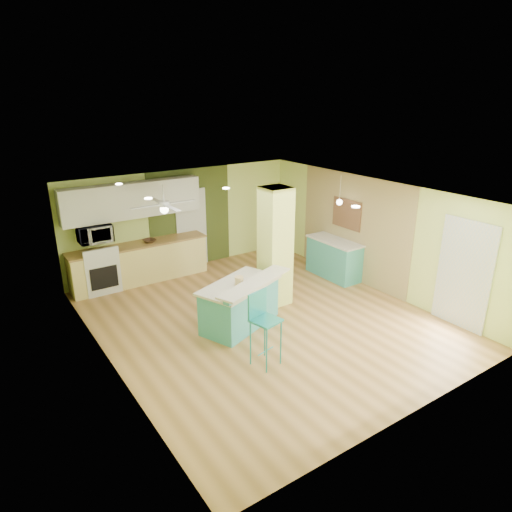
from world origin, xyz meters
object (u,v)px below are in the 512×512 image
at_px(bar_stool, 262,317).
at_px(side_counter, 334,258).
at_px(peninsula, 240,303).
at_px(fruit_bowl, 149,241).
at_px(canister, 239,281).

bearing_deg(bar_stool, side_counter, 17.31).
relative_size(peninsula, side_counter, 1.39).
relative_size(peninsula, fruit_bowl, 6.82).
relative_size(bar_stool, canister, 7.10).
bearing_deg(peninsula, canister, -157.55).
bearing_deg(bar_stool, fruit_bowl, 78.72).
height_order(fruit_bowl, canister, canister).
xyz_separation_m(bar_stool, fruit_bowl, (-0.15, 4.42, 0.13)).
bearing_deg(canister, fruit_bowl, 98.61).
height_order(bar_stool, fruit_bowl, bar_stool).
xyz_separation_m(bar_stool, side_counter, (3.60, 2.12, -0.38)).
xyz_separation_m(side_counter, canister, (-3.26, -0.89, 0.49)).
xyz_separation_m(peninsula, canister, (-0.06, -0.05, 0.49)).
bearing_deg(canister, peninsula, 44.09).
height_order(peninsula, fruit_bowl, fruit_bowl).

